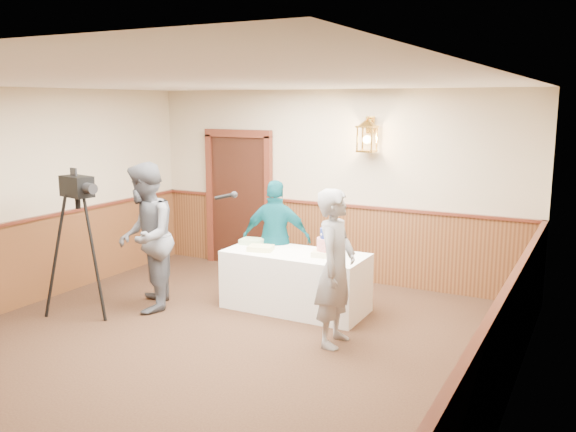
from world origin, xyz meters
The scene contains 10 objects.
ground centered at (0.00, 0.00, 0.00)m, with size 7.00×7.00×0.00m, color #311C13.
room_shell centered at (-0.05, 0.45, 1.52)m, with size 6.02×7.02×2.81m.
display_table centered at (0.21, 1.90, 0.38)m, with size 1.80×0.80×0.75m, color white.
tiered_cake centered at (0.63, 1.94, 0.89)m, with size 0.38×0.38×0.35m.
sheet_cake_yellow centered at (-0.23, 1.78, 0.78)m, with size 0.31×0.23×0.06m, color #EFF592.
sheet_cake_green centered at (-0.51, 2.05, 0.78)m, with size 0.30×0.24×0.07m, color #A8CF92.
interviewer centered at (-1.47, 1.03, 0.94)m, with size 1.61×1.16×1.88m.
baker centered at (1.10, 1.10, 0.86)m, with size 0.63×0.41×1.72m, color gray.
assistant_p centered at (-0.27, 2.26, 0.80)m, with size 0.94×0.39×1.60m, color #0C535F.
tv_camera_rig centered at (-2.08, 0.54, 0.78)m, with size 0.68×0.63×1.74m.
Camera 1 is at (3.60, -4.75, 2.62)m, focal length 38.00 mm.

